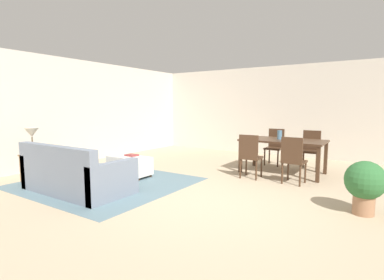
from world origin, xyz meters
TOP-DOWN VIEW (x-y plane):
  - ground_plane at (0.00, 0.00)m, footprint 10.80×10.80m
  - wall_back at (0.00, 5.00)m, footprint 9.00×0.12m
  - wall_left at (-4.50, 0.50)m, footprint 0.12×11.00m
  - area_rug at (-2.20, -0.18)m, footprint 3.00×2.80m
  - couch at (-2.18, -0.88)m, footprint 1.97×0.99m
  - ottoman_table at (-2.22, 0.47)m, footprint 0.96×0.46m
  - side_table at (-3.47, -0.91)m, footprint 0.40×0.40m
  - table_lamp at (-3.47, -0.91)m, footprint 0.26×0.26m
  - dining_table at (0.44, 2.56)m, footprint 1.77×0.98m
  - dining_chair_near_left at (0.01, 1.70)m, footprint 0.42×0.42m
  - dining_chair_near_right at (0.88, 1.72)m, footprint 0.42×0.42m
  - dining_chair_far_left at (-0.02, 3.42)m, footprint 0.41×0.41m
  - dining_chair_far_right at (0.86, 3.38)m, footprint 0.42×0.42m
  - vase_centerpiece at (0.35, 2.58)m, footprint 0.11×0.11m
  - book_on_ottoman at (-2.23, 0.55)m, footprint 0.27×0.21m
  - potted_plant at (2.13, 0.65)m, footprint 0.54×0.54m

SIDE VIEW (x-z plane):
  - ground_plane at x=0.00m, z-range 0.00..0.00m
  - area_rug at x=-2.20m, z-range 0.00..0.01m
  - ottoman_table at x=-2.22m, z-range 0.03..0.46m
  - couch at x=-2.18m, z-range -0.14..0.72m
  - side_table at x=-3.47m, z-range 0.16..0.72m
  - potted_plant at x=2.13m, z-range 0.07..0.82m
  - book_on_ottoman at x=-2.23m, z-range 0.43..0.46m
  - dining_chair_near_left at x=0.01m, z-range 0.06..0.98m
  - dining_chair_near_right at x=0.88m, z-range 0.06..0.98m
  - dining_chair_far_left at x=-0.02m, z-range 0.06..0.98m
  - dining_chair_far_right at x=0.86m, z-range 0.06..0.98m
  - dining_table at x=0.44m, z-range 0.30..1.06m
  - vase_centerpiece at x=0.35m, z-range 0.76..0.96m
  - table_lamp at x=-3.47m, z-range 0.70..1.23m
  - wall_back at x=0.00m, z-range 0.00..2.70m
  - wall_left at x=-4.50m, z-range 0.00..2.70m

